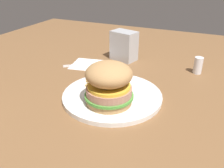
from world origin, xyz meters
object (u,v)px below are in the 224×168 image
object	(u,v)px
fries_pile	(100,81)
napkin	(88,64)
napkin_dispenser	(124,46)
salt_shaker	(198,65)
plate	(112,96)
fork	(87,64)
sandwich	(109,83)

from	to	relation	value
fries_pile	napkin	xyz separation A→B (m)	(-0.12, 0.13, -0.01)
napkin_dispenser	salt_shaker	bearing A→B (deg)	11.88
fries_pile	salt_shaker	size ratio (longest dim) A/B	1.94
napkin	salt_shaker	xyz separation A→B (m)	(0.37, 0.08, 0.03)
plate	napkin_dispenser	size ratio (longest dim) A/B	2.47
fork	plate	bearing A→B (deg)	-45.38
fork	salt_shaker	bearing A→B (deg)	12.80
fries_pile	napkin	size ratio (longest dim) A/B	0.97
fries_pile	sandwich	bearing A→B (deg)	-51.68
napkin	napkin_dispenser	size ratio (longest dim) A/B	1.02
sandwich	napkin_dispenser	bearing A→B (deg)	105.07
plate	fries_pile	bearing A→B (deg)	141.44
plate	fork	xyz separation A→B (m)	(-0.18, 0.18, -0.00)
fries_pile	fork	size ratio (longest dim) A/B	0.70
plate	salt_shaker	size ratio (longest dim) A/B	4.85
napkin_dispenser	salt_shaker	world-z (taller)	napkin_dispenser
plate	napkin	world-z (taller)	plate
napkin_dispenser	fork	bearing A→B (deg)	-118.71
plate	salt_shaker	world-z (taller)	salt_shaker
fries_pile	napkin_dispenser	size ratio (longest dim) A/B	0.99
sandwich	salt_shaker	bearing A→B (deg)	59.33
fries_pile	fork	bearing A→B (deg)	131.62
napkin	fries_pile	bearing A→B (deg)	-48.89
sandwich	fries_pile	size ratio (longest dim) A/B	1.15
sandwich	napkin	distance (m)	0.30
fork	salt_shaker	size ratio (longest dim) A/B	2.76
napkin	salt_shaker	bearing A→B (deg)	12.71
napkin_dispenser	sandwich	bearing A→B (deg)	-59.10
salt_shaker	fries_pile	bearing A→B (deg)	-139.46
sandwich	napkin	bearing A→B (deg)	130.01
plate	napkin	size ratio (longest dim) A/B	2.43
sandwich	napkin	size ratio (longest dim) A/B	1.11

